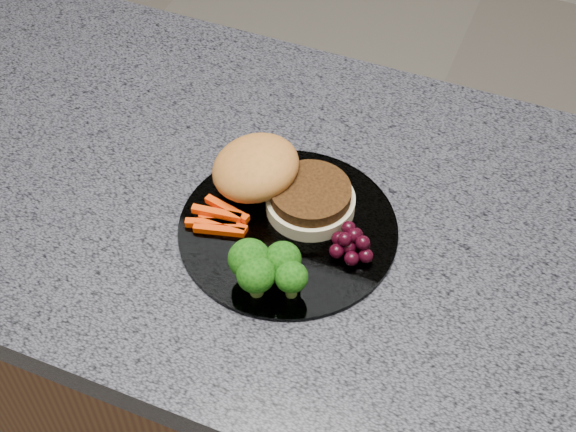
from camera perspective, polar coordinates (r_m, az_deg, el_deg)
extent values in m
cube|color=brown|center=(1.37, -1.97, -11.76)|extent=(1.20, 0.60, 0.86)
cube|color=#51525C|center=(1.01, -2.63, 0.86)|extent=(1.20, 0.60, 0.04)
cylinder|color=white|center=(0.95, 0.00, -0.91)|extent=(0.26, 0.26, 0.01)
cylinder|color=beige|center=(0.96, 1.60, 0.94)|extent=(0.12, 0.12, 0.02)
cylinder|color=#43240C|center=(0.94, 1.63, 1.65)|extent=(0.11, 0.11, 0.02)
ellipsoid|color=#BC672F|center=(0.97, -2.32, 3.16)|extent=(0.12, 0.12, 0.06)
cube|color=#F33B04|center=(0.96, -4.60, 0.07)|extent=(0.06, 0.02, 0.01)
cube|color=#F33B04|center=(0.95, -4.63, -0.50)|extent=(0.06, 0.01, 0.01)
cube|color=#F33B04|center=(0.95, -5.50, -0.50)|extent=(0.06, 0.03, 0.01)
cube|color=#F33B04|center=(0.95, -4.35, 0.50)|extent=(0.06, 0.02, 0.01)
cube|color=#F33B04|center=(0.95, -5.09, 0.20)|extent=(0.06, 0.02, 0.01)
cube|color=#F33B04|center=(0.94, -4.92, -1.01)|extent=(0.06, 0.02, 0.01)
cylinder|color=#577B2C|center=(0.89, -2.71, -4.05)|extent=(0.02, 0.02, 0.02)
ellipsoid|color=#0D3C08|center=(0.87, -2.77, -3.06)|extent=(0.05, 0.05, 0.04)
cylinder|color=#577B2C|center=(0.89, -0.37, -3.98)|extent=(0.01, 0.01, 0.02)
ellipsoid|color=#0D3C08|center=(0.87, -0.37, -3.07)|extent=(0.04, 0.04, 0.04)
cylinder|color=#577B2C|center=(0.88, -2.25, -5.09)|extent=(0.02, 0.02, 0.02)
ellipsoid|color=#0D3C08|center=(0.86, -2.30, -4.16)|extent=(0.04, 0.04, 0.04)
cylinder|color=#577B2C|center=(0.88, 0.23, -5.20)|extent=(0.01, 0.01, 0.02)
ellipsoid|color=#0D3C08|center=(0.86, 0.24, -4.35)|extent=(0.04, 0.04, 0.03)
sphere|color=black|center=(0.92, 4.36, -2.23)|extent=(0.02, 0.02, 0.02)
sphere|color=black|center=(0.92, 5.36, -2.03)|extent=(0.02, 0.02, 0.02)
sphere|color=black|center=(0.93, 4.85, -1.34)|extent=(0.02, 0.02, 0.02)
sphere|color=black|center=(0.92, 3.63, -1.62)|extent=(0.02, 0.02, 0.02)
sphere|color=black|center=(0.91, 3.47, -2.51)|extent=(0.02, 0.02, 0.02)
sphere|color=black|center=(0.91, 4.55, -3.03)|extent=(0.02, 0.02, 0.02)
sphere|color=black|center=(0.91, 5.56, -2.83)|extent=(0.02, 0.02, 0.02)
sphere|color=black|center=(0.91, 4.72, -1.36)|extent=(0.02, 0.02, 0.02)
sphere|color=black|center=(0.91, 4.06, -1.64)|extent=(0.02, 0.02, 0.02)
sphere|color=black|center=(0.91, 5.34, -1.88)|extent=(0.02, 0.02, 0.02)
sphere|color=black|center=(0.92, 4.33, -0.84)|extent=(0.02, 0.02, 0.02)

